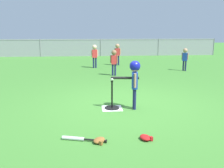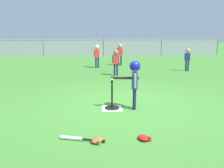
% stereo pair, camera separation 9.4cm
% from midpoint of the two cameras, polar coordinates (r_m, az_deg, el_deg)
% --- Properties ---
extents(ground_plane, '(60.00, 60.00, 0.00)m').
position_cam_midpoint_polar(ground_plane, '(5.80, 2.77, -4.79)').
color(ground_plane, '#3D7A2D').
extents(home_plate, '(0.44, 0.44, 0.01)m').
position_cam_midpoint_polar(home_plate, '(5.54, -0.49, -5.53)').
color(home_plate, white).
rests_on(home_plate, ground_plane).
extents(batting_tee, '(0.32, 0.32, 0.62)m').
position_cam_midpoint_polar(batting_tee, '(5.52, -0.49, -4.63)').
color(batting_tee, black).
rests_on(batting_tee, ground_plane).
extents(baseball_on_tee, '(0.07, 0.07, 0.07)m').
position_cam_midpoint_polar(baseball_on_tee, '(5.38, -0.50, 1.12)').
color(baseball_on_tee, white).
rests_on(baseball_on_tee, batting_tee).
extents(batter_child, '(0.62, 0.30, 1.06)m').
position_cam_midpoint_polar(batter_child, '(5.36, 4.60, 2.08)').
color(batter_child, '#191E4C').
rests_on(batter_child, ground_plane).
extents(fielder_near_right, '(0.31, 0.21, 1.06)m').
position_cam_midpoint_polar(fielder_near_right, '(12.42, 1.03, 7.40)').
color(fielder_near_right, '#191E4C').
rests_on(fielder_near_right, ground_plane).
extents(fielder_deep_left, '(0.32, 0.21, 1.06)m').
position_cam_midpoint_polar(fielder_deep_left, '(11.55, -4.22, 7.03)').
color(fielder_deep_left, '#191E4C').
rests_on(fielder_deep_left, ground_plane).
extents(fielder_deep_right, '(0.29, 0.19, 0.98)m').
position_cam_midpoint_polar(fielder_deep_right, '(9.51, 0.16, 5.69)').
color(fielder_deep_right, '#191E4C').
rests_on(fielder_deep_right, ground_plane).
extents(fielder_near_left, '(0.24, 0.20, 0.96)m').
position_cam_midpoint_polar(fielder_near_left, '(11.09, 16.04, 6.06)').
color(fielder_near_left, '#191E4C').
rests_on(fielder_near_left, ground_plane).
extents(spare_bat_silver, '(0.70, 0.25, 0.06)m').
position_cam_midpoint_polar(spare_bat_silver, '(4.03, -8.48, -12.21)').
color(spare_bat_silver, silver).
rests_on(spare_bat_silver, ground_plane).
extents(glove_by_plate, '(0.25, 0.27, 0.07)m').
position_cam_midpoint_polar(glove_by_plate, '(3.93, -3.62, -12.67)').
color(glove_by_plate, brown).
rests_on(glove_by_plate, ground_plane).
extents(glove_near_bats, '(0.21, 0.25, 0.07)m').
position_cam_midpoint_polar(glove_near_bats, '(4.04, 6.97, -12.00)').
color(glove_near_bats, '#B21919').
rests_on(glove_near_bats, ground_plane).
extents(outfield_fence, '(16.06, 0.06, 1.15)m').
position_cam_midpoint_polar(outfield_fence, '(17.14, -2.77, 8.43)').
color(outfield_fence, slate).
rests_on(outfield_fence, ground_plane).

